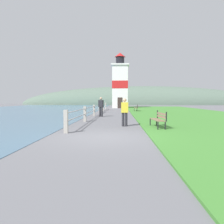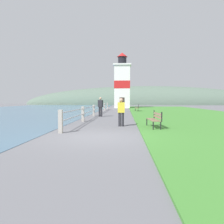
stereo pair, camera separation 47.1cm
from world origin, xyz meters
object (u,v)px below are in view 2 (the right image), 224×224
(park_bench_near, at_px, (155,118))
(lighthouse, at_px, (122,84))
(person_strolling, at_px, (100,106))
(person_by_railing, at_px, (121,111))
(park_bench_midway, at_px, (137,107))

(park_bench_near, xyz_separation_m, lighthouse, (-2.17, 30.00, 4.05))
(person_strolling, height_order, person_by_railing, person_strolling)
(person_strolling, bearing_deg, park_bench_midway, -2.56)
(park_bench_midway, height_order, person_strolling, person_strolling)
(park_bench_near, bearing_deg, person_strolling, -69.16)
(park_bench_midway, height_order, person_by_railing, person_by_railing)
(lighthouse, bearing_deg, person_by_railing, -89.34)
(lighthouse, distance_m, person_strolling, 22.20)
(park_bench_near, height_order, person_by_railing, person_by_railing)
(park_bench_midway, distance_m, person_by_railing, 16.82)
(park_bench_midway, bearing_deg, park_bench_near, 93.16)
(lighthouse, xyz_separation_m, person_strolling, (-1.70, -21.84, -3.62))
(park_bench_midway, xyz_separation_m, person_strolling, (-3.92, -9.38, 0.43))
(lighthouse, xyz_separation_m, person_by_railing, (0.34, -29.16, -3.70))
(lighthouse, relative_size, person_strolling, 5.84)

